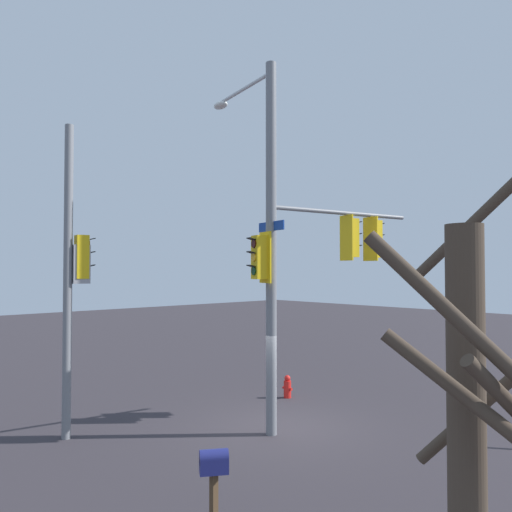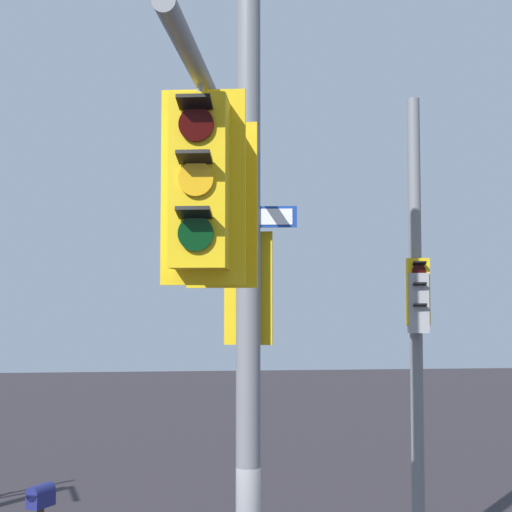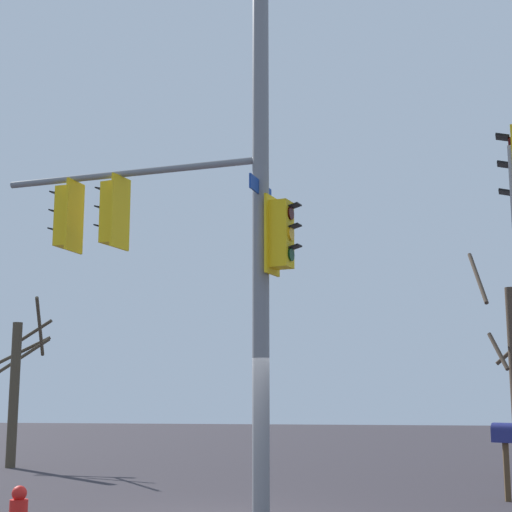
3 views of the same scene
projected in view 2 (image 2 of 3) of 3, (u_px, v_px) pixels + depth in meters
The scene contains 3 objects.
main_signal_pole_assembly at pixel (253, 226), 7.65m from camera, with size 3.96×5.53×9.53m.
secondary_pole_assembly at pixel (417, 315), 12.55m from camera, with size 0.41×0.76×7.82m.
mailbox at pixel (41, 503), 12.04m from camera, with size 0.44×0.50×1.41m.
Camera 2 is at (1.07, 7.92, 4.32)m, focal length 52.76 mm.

